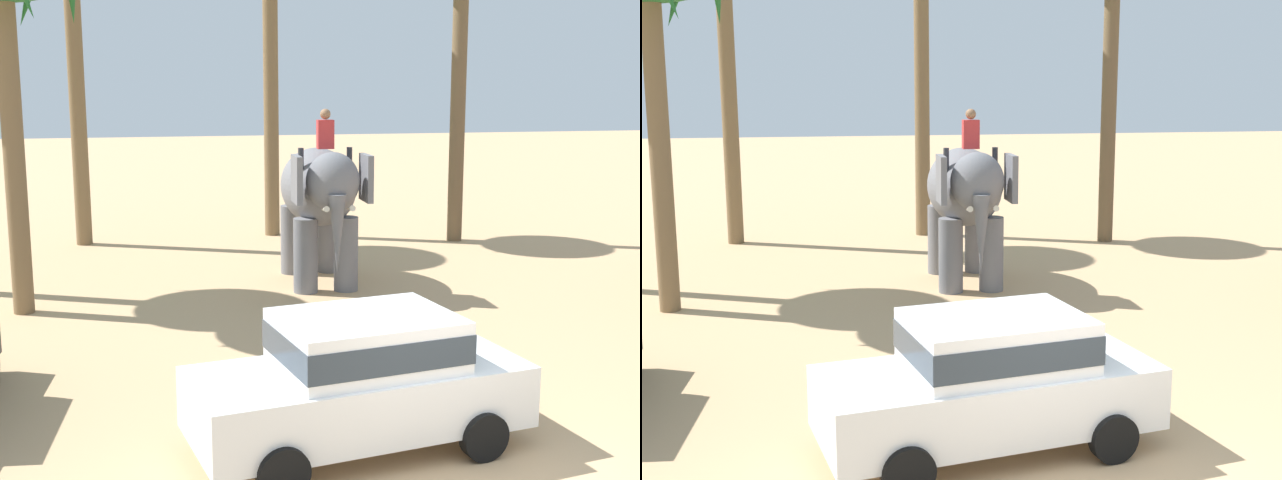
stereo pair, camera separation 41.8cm
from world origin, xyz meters
TOP-DOWN VIEW (x-y plane):
  - car_sedan_foreground at (-0.90, 1.62)m, footprint 4.33×2.40m
  - elephant_with_mahout at (0.37, 10.10)m, footprint 1.65×3.88m

SIDE VIEW (x-z plane):
  - car_sedan_foreground at x=-0.90m, z-range 0.08..1.78m
  - elephant_with_mahout at x=0.37m, z-range 0.05..3.93m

